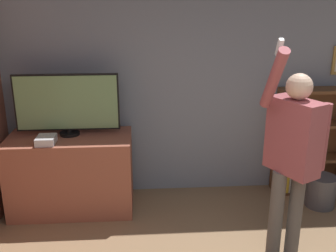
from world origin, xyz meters
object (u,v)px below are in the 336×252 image
(television, at_px, (67,104))
(waste_bin, at_px, (321,191))
(person, at_px, (293,151))
(game_console, at_px, (46,140))
(bookshelf, at_px, (305,144))

(television, xyz_separation_m, waste_bin, (2.89, -0.22, -1.06))
(television, bearing_deg, person, -27.64)
(television, height_order, person, person)
(game_console, bearing_deg, bookshelf, 8.47)
(television, relative_size, bookshelf, 0.86)
(television, xyz_separation_m, person, (2.12, -1.11, -0.16))
(television, bearing_deg, game_console, -127.58)
(bookshelf, distance_m, waste_bin, 0.61)
(bookshelf, xyz_separation_m, waste_bin, (0.08, -0.41, -0.44))
(bookshelf, height_order, waste_bin, bookshelf)
(bookshelf, bearing_deg, game_console, -171.53)
(waste_bin, bearing_deg, person, -130.71)
(bookshelf, xyz_separation_m, person, (-0.69, -1.30, 0.45))
(bookshelf, bearing_deg, television, -176.15)
(television, relative_size, person, 0.55)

